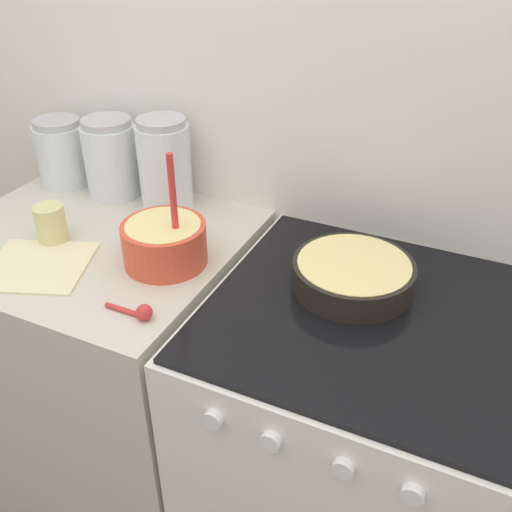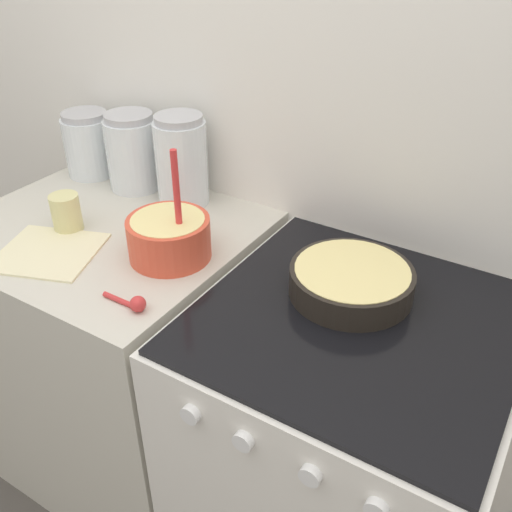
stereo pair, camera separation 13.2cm
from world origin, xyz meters
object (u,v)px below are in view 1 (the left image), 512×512
Objects in this scene: stove at (347,449)px; baking_pan at (353,274)px; storage_jar_right at (165,170)px; storage_jar_left at (63,156)px; mixing_bowl at (164,241)px; storage_jar_middle at (112,163)px; tin_can at (51,224)px.

baking_pan is (-0.05, 0.07, 0.49)m from stove.
storage_jar_left is at bearing -180.00° from storage_jar_right.
storage_jar_right is at bearing 164.44° from baking_pan.
mixing_bowl is 1.25× the size of storage_jar_middle.
storage_jar_right is at bearing -0.00° from storage_jar_middle.
tin_can reaches higher than baking_pan.
tin_can is at bearing -170.36° from baking_pan.
stove is 0.90m from storage_jar_right.
storage_jar_middle is 0.89× the size of storage_jar_right.
stove is 3.53× the size of storage_jar_right.
storage_jar_middle is at bearing 164.01° from stove.
baking_pan is (0.44, 0.09, -0.03)m from mixing_bowl.
mixing_bowl reaches higher than baking_pan.
mixing_bowl is 2.87× the size of tin_can.
stove is 3.95× the size of storage_jar_middle.
tin_can reaches higher than stove.
storage_jar_left is 0.37m from storage_jar_right.
baking_pan is 2.76× the size of tin_can.
storage_jar_right is (-0.16, 0.26, 0.05)m from mixing_bowl.
storage_jar_right reaches higher than storage_jar_middle.
baking_pan is at bearing -9.77° from storage_jar_left.
storage_jar_right is (0.37, 0.00, 0.02)m from storage_jar_left.
mixing_bowl is at bearing -58.43° from storage_jar_right.
storage_jar_middle is 0.19m from storage_jar_right.
stove is 1.03m from storage_jar_middle.
baking_pan is at bearing 9.64° from tin_can.
storage_jar_right is 2.57× the size of tin_can.
storage_jar_right reaches higher than stove.
storage_jar_middle is at bearing 143.11° from mixing_bowl.
tin_can is at bearing -173.13° from mixing_bowl.
storage_jar_left is (-0.53, 0.26, 0.03)m from mixing_bowl.
storage_jar_left reaches higher than baking_pan.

